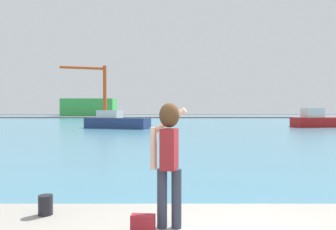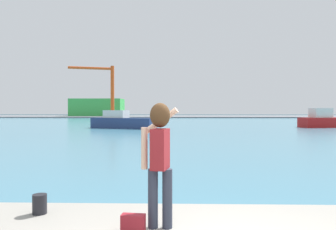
% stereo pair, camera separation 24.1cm
% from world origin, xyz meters
% --- Properties ---
extents(ground_plane, '(220.00, 220.00, 0.00)m').
position_xyz_m(ground_plane, '(0.00, 50.00, 0.00)').
color(ground_plane, '#334751').
extents(harbor_water, '(140.00, 100.00, 0.02)m').
position_xyz_m(harbor_water, '(0.00, 52.00, 0.01)').
color(harbor_water, teal).
rests_on(harbor_water, ground_plane).
extents(far_shore_dock, '(140.00, 20.00, 0.38)m').
position_xyz_m(far_shore_dock, '(0.00, 92.00, 0.19)').
color(far_shore_dock, gray).
rests_on(far_shore_dock, ground_plane).
extents(person_photographer, '(0.53, 0.57, 1.74)m').
position_xyz_m(person_photographer, '(-0.62, 0.86, 1.55)').
color(person_photographer, '#2D3342').
rests_on(person_photographer, quay_promenade).
extents(handbag, '(0.33, 0.17, 0.24)m').
position_xyz_m(handbag, '(-0.96, 0.68, 0.61)').
color(handbag, maroon).
rests_on(handbag, quay_promenade).
extents(harbor_bollard, '(0.22, 0.22, 0.31)m').
position_xyz_m(harbor_bollard, '(-2.54, 1.41, 0.64)').
color(harbor_bollard, black).
rests_on(harbor_bollard, quay_promenade).
extents(boat_moored, '(7.99, 4.76, 2.10)m').
position_xyz_m(boat_moored, '(-6.70, 33.57, 0.80)').
color(boat_moored, navy).
rests_on(boat_moored, harbor_water).
extents(boat_moored_2, '(6.67, 3.34, 2.36)m').
position_xyz_m(boat_moored_2, '(17.92, 36.15, 0.86)').
color(boat_moored_2, '#B21919').
rests_on(boat_moored_2, harbor_water).
extents(warehouse_left, '(15.41, 8.28, 5.18)m').
position_xyz_m(warehouse_left, '(-24.53, 93.69, 2.97)').
color(warehouse_left, green).
rests_on(warehouse_left, far_shore_dock).
extents(port_crane, '(11.86, 4.15, 13.95)m').
position_xyz_m(port_crane, '(-19.66, 83.88, 9.16)').
color(port_crane, '#D84C19').
rests_on(port_crane, far_shore_dock).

